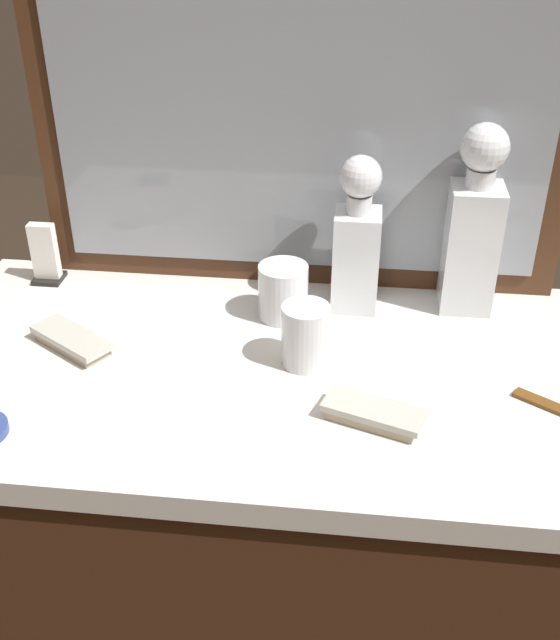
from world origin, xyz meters
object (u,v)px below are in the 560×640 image
object	(u,v)px
crystal_tumbler_left	(305,338)
napkin_holder	(46,257)
crystal_decanter_front	(472,237)
crystal_tumbler_front	(283,294)
silver_brush_right	(374,414)
crystal_decanter_right	(356,249)
silver_brush_center	(72,341)

from	to	relation	value
crystal_tumbler_left	napkin_holder	distance (m)	0.53
crystal_tumbler_left	crystal_decanter_front	bearing A→B (deg)	38.74
crystal_tumbler_front	napkin_holder	bearing A→B (deg)	170.10
crystal_tumbler_left	silver_brush_right	world-z (taller)	crystal_tumbler_left
crystal_decanter_right	silver_brush_right	world-z (taller)	crystal_decanter_right
crystal_decanter_front	silver_brush_center	distance (m)	0.66
silver_brush_right	crystal_decanter_front	bearing A→B (deg)	65.94
crystal_tumbler_left	crystal_tumbler_front	bearing A→B (deg)	110.06
crystal_tumbler_front	crystal_tumbler_left	bearing A→B (deg)	-69.94
crystal_tumbler_left	napkin_holder	world-z (taller)	napkin_holder
crystal_decanter_right	napkin_holder	bearing A→B (deg)	177.28
crystal_decanter_front	napkin_holder	bearing A→B (deg)	179.62
silver_brush_right	napkin_holder	world-z (taller)	napkin_holder
crystal_tumbler_front	silver_brush_center	size ratio (longest dim) A/B	0.62
crystal_tumbler_front	napkin_holder	xyz separation A→B (m)	(-0.43, 0.08, 0.00)
crystal_tumbler_front	silver_brush_right	world-z (taller)	crystal_tumbler_front
crystal_tumbler_left	crystal_decanter_right	bearing A→B (deg)	69.70
crystal_decanter_front	crystal_tumbler_front	bearing A→B (deg)	-166.74
silver_brush_right	napkin_holder	distance (m)	0.68
crystal_tumbler_front	crystal_tumbler_left	world-z (taller)	crystal_tumbler_left
silver_brush_center	crystal_tumbler_left	bearing A→B (deg)	0.18
crystal_tumbler_front	silver_brush_center	bearing A→B (deg)	-157.17
crystal_tumbler_left	silver_brush_right	xyz separation A→B (m)	(0.10, -0.13, -0.03)
crystal_decanter_front	crystal_decanter_right	bearing A→B (deg)	-173.49
silver_brush_right	crystal_decanter_right	bearing A→B (deg)	96.79
silver_brush_center	napkin_holder	bearing A→B (deg)	119.57
crystal_tumbler_front	silver_brush_right	xyz separation A→B (m)	(0.15, -0.26, -0.03)
crystal_decanter_front	silver_brush_center	bearing A→B (deg)	-161.71
crystal_tumbler_left	napkin_holder	size ratio (longest dim) A/B	0.89
crystal_decanter_front	silver_brush_right	world-z (taller)	crystal_decanter_front
silver_brush_center	crystal_decanter_right	bearing A→B (deg)	22.96
crystal_decanter_front	crystal_tumbler_front	xyz separation A→B (m)	(-0.30, -0.07, -0.09)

